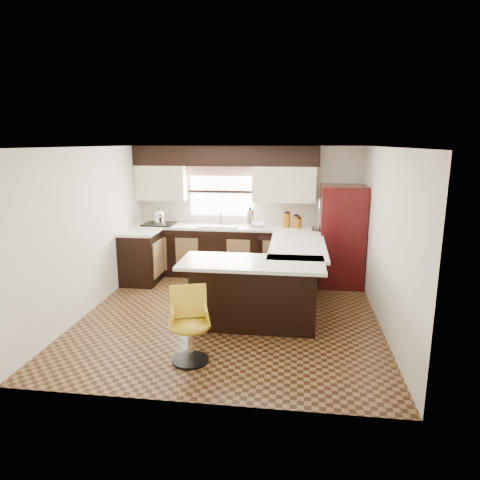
# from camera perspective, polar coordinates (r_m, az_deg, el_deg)

# --- Properties ---
(floor) EXTENTS (4.40, 4.40, 0.00)m
(floor) POSITION_cam_1_polar(r_m,az_deg,el_deg) (6.36, -1.27, -9.89)
(floor) COLOR #49301A
(floor) RESTS_ON ground
(ceiling) EXTENTS (4.40, 4.40, 0.00)m
(ceiling) POSITION_cam_1_polar(r_m,az_deg,el_deg) (5.86, -1.39, 12.29)
(ceiling) COLOR silver
(ceiling) RESTS_ON wall_back
(wall_back) EXTENTS (4.40, 0.00, 4.40)m
(wall_back) POSITION_cam_1_polar(r_m,az_deg,el_deg) (8.14, 1.05, 3.98)
(wall_back) COLOR beige
(wall_back) RESTS_ON floor
(wall_front) EXTENTS (4.40, 0.00, 4.40)m
(wall_front) POSITION_cam_1_polar(r_m,az_deg,el_deg) (3.91, -6.30, -6.00)
(wall_front) COLOR beige
(wall_front) RESTS_ON floor
(wall_left) EXTENTS (0.00, 4.40, 4.40)m
(wall_left) POSITION_cam_1_polar(r_m,az_deg,el_deg) (6.64, -19.54, 1.20)
(wall_left) COLOR beige
(wall_left) RESTS_ON floor
(wall_right) EXTENTS (0.00, 4.40, 4.40)m
(wall_right) POSITION_cam_1_polar(r_m,az_deg,el_deg) (6.04, 18.75, 0.16)
(wall_right) COLOR beige
(wall_right) RESTS_ON floor
(base_cab_back) EXTENTS (3.30, 0.60, 0.90)m
(base_cab_back) POSITION_cam_1_polar(r_m,az_deg,el_deg) (8.06, -2.40, -1.56)
(base_cab_back) COLOR black
(base_cab_back) RESTS_ON floor
(base_cab_left) EXTENTS (0.60, 0.70, 0.90)m
(base_cab_left) POSITION_cam_1_polar(r_m,az_deg,el_deg) (7.80, -13.05, -2.38)
(base_cab_left) COLOR black
(base_cab_left) RESTS_ON floor
(counter_back) EXTENTS (3.30, 0.60, 0.04)m
(counter_back) POSITION_cam_1_polar(r_m,az_deg,el_deg) (7.96, -2.43, 1.74)
(counter_back) COLOR silver
(counter_back) RESTS_ON base_cab_back
(counter_left) EXTENTS (0.60, 0.70, 0.04)m
(counter_left) POSITION_cam_1_polar(r_m,az_deg,el_deg) (7.70, -13.22, 1.02)
(counter_left) COLOR silver
(counter_left) RESTS_ON base_cab_left
(soffit) EXTENTS (3.40, 0.35, 0.36)m
(soffit) POSITION_cam_1_polar(r_m,az_deg,el_deg) (7.93, -2.00, 11.14)
(soffit) COLOR black
(soffit) RESTS_ON wall_back
(upper_cab_left) EXTENTS (0.94, 0.35, 0.64)m
(upper_cab_left) POSITION_cam_1_polar(r_m,az_deg,el_deg) (8.25, -10.43, 7.53)
(upper_cab_left) COLOR beige
(upper_cab_left) RESTS_ON wall_back
(upper_cab_right) EXTENTS (1.14, 0.35, 0.64)m
(upper_cab_right) POSITION_cam_1_polar(r_m,az_deg,el_deg) (7.85, 5.90, 7.41)
(upper_cab_right) COLOR beige
(upper_cab_right) RESTS_ON wall_back
(window_pane) EXTENTS (1.20, 0.02, 0.90)m
(window_pane) POSITION_cam_1_polar(r_m,az_deg,el_deg) (8.14, -2.48, 6.46)
(window_pane) COLOR white
(window_pane) RESTS_ON wall_back
(valance) EXTENTS (1.30, 0.06, 0.18)m
(valance) POSITION_cam_1_polar(r_m,az_deg,el_deg) (8.07, -2.55, 9.18)
(valance) COLOR #D19B93
(valance) RESTS_ON wall_back
(sink) EXTENTS (0.75, 0.45, 0.03)m
(sink) POSITION_cam_1_polar(r_m,az_deg,el_deg) (7.94, -2.81, 1.98)
(sink) COLOR #B2B2B7
(sink) RESTS_ON counter_back
(dishwasher) EXTENTS (0.58, 0.03, 0.78)m
(dishwasher) POSITION_cam_1_polar(r_m,az_deg,el_deg) (7.69, 4.61, -2.47)
(dishwasher) COLOR black
(dishwasher) RESTS_ON floor
(cooktop) EXTENTS (0.58, 0.50, 0.02)m
(cooktop) POSITION_cam_1_polar(r_m,az_deg,el_deg) (8.22, -10.73, 2.13)
(cooktop) COLOR black
(cooktop) RESTS_ON counter_back
(peninsula_long) EXTENTS (0.60, 1.95, 0.90)m
(peninsula_long) POSITION_cam_1_polar(r_m,az_deg,el_deg) (6.72, 7.16, -4.62)
(peninsula_long) COLOR black
(peninsula_long) RESTS_ON floor
(peninsula_return) EXTENTS (1.65, 0.60, 0.90)m
(peninsula_return) POSITION_cam_1_polar(r_m,az_deg,el_deg) (5.82, 1.85, -7.32)
(peninsula_return) COLOR black
(peninsula_return) RESTS_ON floor
(counter_pen_long) EXTENTS (0.84, 1.95, 0.04)m
(counter_pen_long) POSITION_cam_1_polar(r_m,az_deg,el_deg) (6.60, 7.71, -0.71)
(counter_pen_long) COLOR silver
(counter_pen_long) RESTS_ON peninsula_long
(counter_pen_return) EXTENTS (1.89, 0.84, 0.04)m
(counter_pen_return) POSITION_cam_1_polar(r_m,az_deg,el_deg) (5.59, 1.59, -3.08)
(counter_pen_return) COLOR silver
(counter_pen_return) RESTS_ON peninsula_return
(refrigerator) EXTENTS (0.75, 0.72, 1.75)m
(refrigerator) POSITION_cam_1_polar(r_m,az_deg,el_deg) (7.62, 13.38, 0.53)
(refrigerator) COLOR #36090A
(refrigerator) RESTS_ON floor
(bar_chair) EXTENTS (0.58, 0.58, 0.86)m
(bar_chair) POSITION_cam_1_polar(r_m,az_deg,el_deg) (4.96, -6.73, -11.37)
(bar_chair) COLOR gold
(bar_chair) RESTS_ON floor
(kettle) EXTENTS (0.22, 0.22, 0.29)m
(kettle) POSITION_cam_1_polar(r_m,az_deg,el_deg) (8.19, -10.73, 3.21)
(kettle) COLOR silver
(kettle) RESTS_ON cooktop
(percolator) EXTENTS (0.15, 0.15, 0.32)m
(percolator) POSITION_cam_1_polar(r_m,az_deg,el_deg) (7.85, 1.35, 2.95)
(percolator) COLOR silver
(percolator) RESTS_ON counter_back
(mixing_bowl) EXTENTS (0.29, 0.29, 0.06)m
(mixing_bowl) POSITION_cam_1_polar(r_m,az_deg,el_deg) (7.86, 2.49, 2.00)
(mixing_bowl) COLOR white
(mixing_bowl) RESTS_ON counter_back
(canister_large) EXTENTS (0.14, 0.14, 0.26)m
(canister_large) POSITION_cam_1_polar(r_m,az_deg,el_deg) (7.83, 6.20, 2.63)
(canister_large) COLOR #905210
(canister_large) RESTS_ON counter_back
(canister_med) EXTENTS (0.12, 0.12, 0.21)m
(canister_med) POSITION_cam_1_polar(r_m,az_deg,el_deg) (7.84, 7.48, 2.41)
(canister_med) COLOR #905210
(canister_med) RESTS_ON counter_back
(canister_small) EXTENTS (0.13, 0.13, 0.17)m
(canister_small) POSITION_cam_1_polar(r_m,az_deg,el_deg) (7.84, 7.71, 2.27)
(canister_small) COLOR #905210
(canister_small) RESTS_ON counter_back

